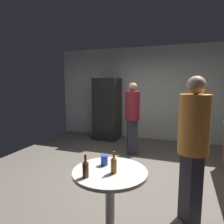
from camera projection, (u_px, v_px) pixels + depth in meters
The scene contains 9 objects.
ground_plane at pixel (113, 176), 3.76m from camera, with size 5.20×5.20×0.10m, color #5B544C.
wall_back at pixel (142, 94), 6.01m from camera, with size 5.32×0.06×2.70m, color beige.
refrigerator at pixel (107, 109), 6.00m from camera, with size 0.70×0.68×1.80m.
foreground_table at pixel (110, 180), 2.16m from camera, with size 0.80×0.80×0.73m.
beer_bottle_amber at pixel (114, 165), 2.07m from camera, with size 0.06×0.06×0.23m.
beer_bottle_brown at pixel (86, 169), 1.98m from camera, with size 0.06×0.06×0.23m.
plastic_cup_blue at pixel (104, 160), 2.28m from camera, with size 0.08×0.08×0.11m, color blue.
person_in_maroon_shirt at pixel (133, 113), 4.61m from camera, with size 0.45×0.45×1.67m.
person_in_orange_shirt at pixel (193, 139), 2.30m from camera, with size 0.47×0.47×1.73m.
Camera 1 is at (1.20, -3.35, 1.65)m, focal length 32.43 mm.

